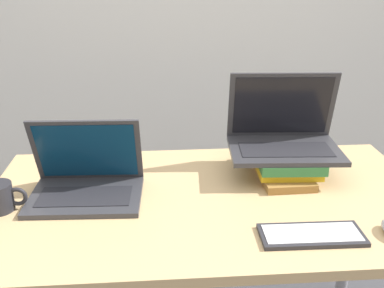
% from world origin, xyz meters
% --- Properties ---
extents(desk, '(1.39, 0.77, 0.71)m').
position_xyz_m(desk, '(0.00, 0.39, 0.63)').
color(desk, tan).
rests_on(desk, ground_plane).
extents(laptop_left, '(0.35, 0.26, 0.24)m').
position_xyz_m(laptop_left, '(-0.38, 0.43, 0.76)').
color(laptop_left, '#333338').
rests_on(laptop_left, desk).
extents(book_stack, '(0.22, 0.29, 0.08)m').
position_xyz_m(book_stack, '(0.28, 0.53, 0.75)').
color(book_stack, olive).
rests_on(book_stack, desk).
extents(laptop_on_books, '(0.38, 0.27, 0.26)m').
position_xyz_m(laptop_on_books, '(0.27, 0.56, 0.84)').
color(laptop_on_books, '#333338').
rests_on(laptop_on_books, book_stack).
extents(wireless_keyboard, '(0.28, 0.12, 0.01)m').
position_xyz_m(wireless_keyboard, '(0.25, 0.14, 0.72)').
color(wireless_keyboard, '#28282D').
rests_on(wireless_keyboard, desk).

